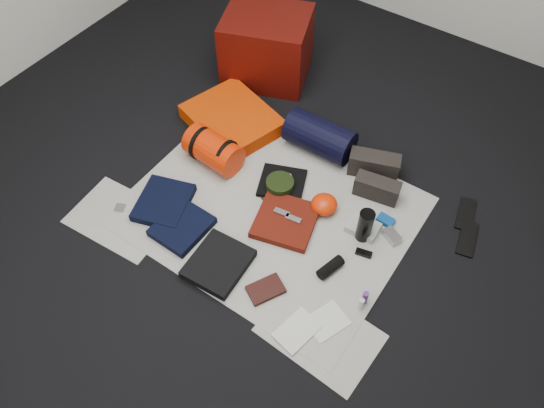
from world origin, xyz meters
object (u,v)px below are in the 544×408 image
Objects in this scene: navy_duffel at (320,136)px; water_bottle at (365,225)px; stuff_sack at (213,150)px; paperback_book at (266,289)px; sleeping_pad at (232,119)px; red_cabinet at (267,47)px; compact_camera at (392,236)px.

water_bottle is (0.57, -0.44, -0.00)m from navy_duffel.
paperback_book is at bearing -35.86° from stuff_sack.
sleeping_pad is 1.33× the size of navy_duffel.
red_cabinet reaches higher than sleeping_pad.
red_cabinet reaches higher than navy_duffel.
red_cabinet is 3.04× the size of paperback_book.
water_bottle is 2.05× the size of compact_camera.
water_bottle is at bearing -123.96° from compact_camera.
sleeping_pad is at bearing -167.67° from navy_duffel.
paperback_book is at bearing -113.56° from water_bottle.
compact_camera is at bearing 88.03° from paperback_book.
sleeping_pad is at bearing -99.37° from red_cabinet.
stuff_sack reaches higher than sleeping_pad.
compact_camera is 0.57× the size of paperback_book.
red_cabinet reaches higher than compact_camera.
navy_duffel is 0.72m from water_bottle.
sleeping_pad is at bearing 163.56° from paperback_book.
navy_duffel is 2.30× the size of paperback_book.
stuff_sack is 3.31× the size of compact_camera.
stuff_sack reaches higher than paperback_book.
navy_duffel is 0.80m from compact_camera.
red_cabinet is 1.55m from water_bottle.
sleeping_pad is 1.20m from water_bottle.
water_bottle is at bearing 95.11° from paperback_book.
red_cabinet is at bearing 103.44° from stuff_sack.
water_bottle is 1.16× the size of paperback_book.
compact_camera reaches higher than paperback_book.
stuff_sack is at bearing 172.81° from paperback_book.
paperback_book is (0.90, -0.90, -0.04)m from sleeping_pad.
sleeping_pad is at bearing -163.63° from compact_camera.
water_bottle reaches higher than sleeping_pad.
water_bottle is (1.27, -0.88, -0.13)m from red_cabinet.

